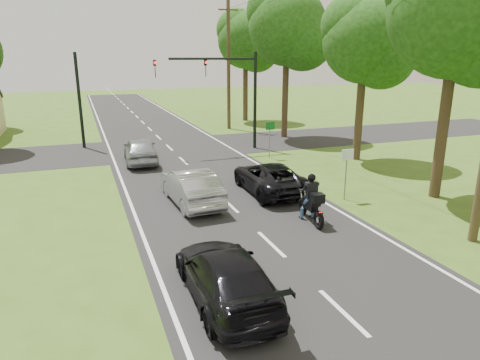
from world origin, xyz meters
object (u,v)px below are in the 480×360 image
silver_sedan (191,187)px  sign_green (270,131)px  dark_car_behind (226,275)px  dark_suv (269,177)px  silver_suv (140,150)px  traffic_signal (227,84)px  sign_white (347,162)px  motorcycle_rider (312,203)px  utility_pole_far (229,65)px

silver_sedan → sign_green: size_ratio=2.03×
silver_sedan → sign_green: 8.94m
sign_green → dark_car_behind: bearing=-118.3°
dark_suv → silver_suv: silver_suv is taller
silver_suv → dark_car_behind: (-0.04, -14.93, -0.09)m
dark_car_behind → silver_sedan: bearing=-97.0°
dark_suv → traffic_signal: size_ratio=0.73×
silver_sedan → sign_white: bearing=161.2°
dark_suv → sign_white: sign_white is taller
motorcycle_rider → utility_pole_far: bearing=84.9°
dark_car_behind → sign_white: sign_white is taller
dark_suv → sign_green: bearing=-112.8°
motorcycle_rider → sign_green: 10.17m
utility_pole_far → dark_car_behind: bearing=-109.2°
utility_pole_far → sign_white: (-1.50, -19.02, -3.49)m
motorcycle_rider → silver_sedan: size_ratio=0.48×
silver_sedan → utility_pole_far: utility_pole_far is taller
dark_suv → silver_suv: bearing=-57.0°
motorcycle_rider → sign_white: size_ratio=0.98×
dark_suv → traffic_signal: bearing=-95.6°
dark_car_behind → utility_pole_far: size_ratio=0.44×
silver_sedan → utility_pole_far: size_ratio=0.43×
traffic_signal → utility_pole_far: 8.55m
silver_sedan → traffic_signal: 10.99m
sign_green → traffic_signal: bearing=117.4°
motorcycle_rider → silver_suv: size_ratio=0.49×
motorcycle_rider → sign_white: sign_white is taller
silver_suv → sign_green: 7.41m
silver_sedan → utility_pole_far: bearing=-116.8°
sign_green → silver_suv: bearing=168.6°
silver_suv → dark_car_behind: bearing=93.2°
motorcycle_rider → dark_car_behind: size_ratio=0.48×
silver_sedan → silver_suv: (-0.93, 7.75, 0.02)m
traffic_signal → silver_suv: bearing=-164.5°
dark_suv → sign_white: (2.50, -2.06, 0.94)m
dark_car_behind → sign_white: 8.98m
dark_suv → sign_green: (2.70, 5.94, 0.94)m
motorcycle_rider → sign_green: (2.77, 9.74, 0.89)m
dark_suv → silver_sedan: size_ratio=1.08×
dark_car_behind → sign_green: bearing=-117.6°
silver_suv → sign_white: sign_white is taller
sign_white → sign_green: 8.00m
silver_suv → utility_pole_far: bearing=-128.4°
dark_car_behind → traffic_signal: traffic_signal is taller
silver_suv → sign_green: bearing=171.9°
motorcycle_rider → utility_pole_far: 21.60m
dark_car_behind → utility_pole_far: utility_pole_far is taller
dark_suv → utility_pole_far: (4.00, 16.96, 4.43)m
traffic_signal → sign_green: (1.56, -3.02, -2.54)m
silver_suv → dark_car_behind: silver_suv is taller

